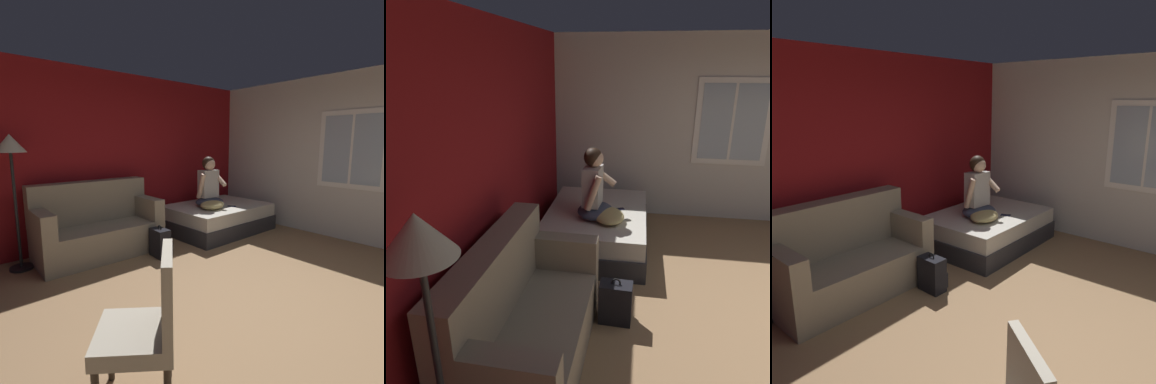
% 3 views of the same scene
% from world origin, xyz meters
% --- Properties ---
extents(ground_plane, '(40.00, 40.00, 0.00)m').
position_xyz_m(ground_plane, '(0.00, 0.00, 0.00)').
color(ground_plane, '#93704C').
extents(wall_back_accent, '(10.74, 0.16, 2.70)m').
position_xyz_m(wall_back_accent, '(0.00, 3.07, 1.35)').
color(wall_back_accent, maroon).
rests_on(wall_back_accent, ground).
extents(wall_side_with_window, '(0.19, 7.38, 2.70)m').
position_xyz_m(wall_side_with_window, '(2.95, 0.00, 1.35)').
color(wall_side_with_window, silver).
rests_on(wall_side_with_window, ground).
extents(bed, '(1.80, 1.30, 0.48)m').
position_xyz_m(bed, '(1.69, 2.19, 0.24)').
color(bed, '#2D2D33').
rests_on(bed, ground).
extents(couch, '(1.72, 0.86, 1.04)m').
position_xyz_m(couch, '(-0.45, 2.52, 0.39)').
color(couch, gray).
rests_on(couch, ground).
extents(side_chair, '(0.64, 0.64, 0.98)m').
position_xyz_m(side_chair, '(-1.30, -0.10, 0.53)').
color(side_chair, '#382D23').
rests_on(side_chair, ground).
extents(person_seated, '(0.56, 0.49, 0.88)m').
position_xyz_m(person_seated, '(1.48, 2.21, 0.84)').
color(person_seated, '#383D51').
rests_on(person_seated, bed).
extents(backpack, '(0.24, 0.31, 0.46)m').
position_xyz_m(backpack, '(0.16, 1.83, 0.19)').
color(backpack, black).
rests_on(backpack, ground).
extents(throw_pillow, '(0.54, 0.45, 0.14)m').
position_xyz_m(throw_pillow, '(1.37, 2.01, 0.55)').
color(throw_pillow, tan).
rests_on(throw_pillow, bed).
extents(cell_phone, '(0.12, 0.16, 0.01)m').
position_xyz_m(cell_phone, '(1.76, 1.92, 0.48)').
color(cell_phone, black).
rests_on(cell_phone, bed).
extents(floor_lamp, '(0.36, 0.36, 1.70)m').
position_xyz_m(floor_lamp, '(-1.43, 2.65, 1.43)').
color(floor_lamp, black).
rests_on(floor_lamp, ground).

